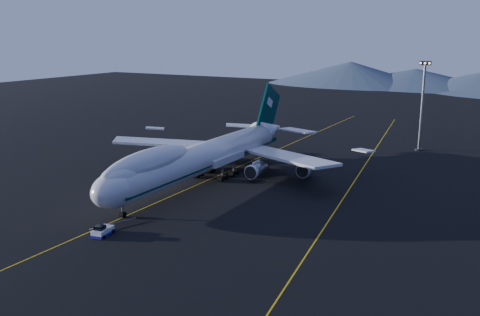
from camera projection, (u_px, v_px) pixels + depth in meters
The scene contains 6 objects.
ground at pixel (203, 182), 118.13m from camera, with size 500.00×500.00×0.00m, color black.
taxiway_line_main at pixel (203, 182), 118.13m from camera, with size 0.25×220.00×0.01m, color yellow.
taxiway_line_side at pixel (349, 190), 112.43m from camera, with size 0.25×200.00×0.01m, color yellow.
boeing_747 at pixel (203, 156), 116.83m from camera, with size 59.62×72.43×19.37m.
pushback_tug at pixel (103, 232), 87.05m from camera, with size 2.96×4.47×1.81m.
floodlight_mast at pixel (422, 106), 147.25m from camera, with size 3.06×2.29×24.76m.
Camera 1 is at (62.42, -95.46, 32.24)m, focal length 40.00 mm.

